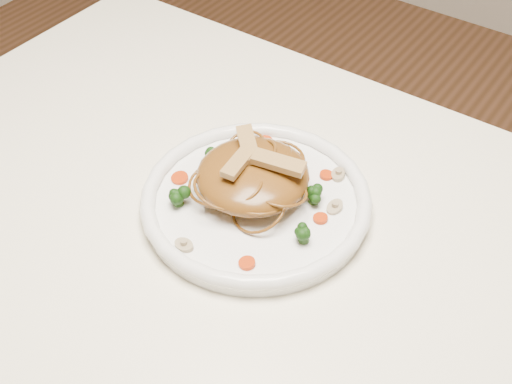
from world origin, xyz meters
The scene contains 19 objects.
table centered at (0.00, 0.00, 0.65)m, with size 1.20×0.80×0.75m.
plate centered at (-0.04, 0.06, 0.76)m, with size 0.29×0.29×0.02m, color white.
noodle_mound centered at (-0.05, 0.07, 0.79)m, with size 0.15×0.15×0.05m, color brown.
chicken_a centered at (-0.02, 0.08, 0.82)m, with size 0.07×0.02×0.01m, color tan.
chicken_b centered at (-0.07, 0.08, 0.82)m, with size 0.06×0.02×0.01m, color tan.
chicken_c centered at (-0.06, 0.05, 0.82)m, with size 0.06×0.02×0.01m, color tan.
broccoli_0 centered at (0.02, 0.09, 0.78)m, with size 0.03×0.03×0.03m, color #153B0C, non-canonical shape.
broccoli_1 centered at (-0.12, 0.08, 0.78)m, with size 0.03×0.03×0.03m, color #153B0C, non-canonical shape.
broccoli_2 centered at (-0.12, -0.01, 0.78)m, with size 0.03×0.03×0.03m, color #153B0C, non-canonical shape.
broccoli_3 centered at (0.05, 0.03, 0.78)m, with size 0.03×0.03×0.03m, color #153B0C, non-canonical shape.
carrot_0 centered at (0.01, 0.15, 0.77)m, with size 0.02×0.02×0.01m, color #C03307.
carrot_1 centered at (-0.14, 0.03, 0.77)m, with size 0.02×0.02×0.01m, color #C03307.
carrot_2 centered at (0.05, 0.07, 0.77)m, with size 0.02×0.02×0.01m, color #C03307.
carrot_3 centered at (-0.10, 0.16, 0.77)m, with size 0.02×0.02×0.01m, color #C03307.
carrot_4 centered at (0.01, -0.04, 0.77)m, with size 0.02×0.02×0.01m, color #C03307.
mushroom_0 centered at (-0.06, -0.06, 0.77)m, with size 0.03×0.03×0.01m, color tan.
mushroom_1 centered at (0.05, 0.10, 0.77)m, with size 0.03×0.03×0.01m, color tan.
mushroom_2 centered at (-0.13, 0.11, 0.77)m, with size 0.02×0.02×0.01m, color tan.
mushroom_3 centered at (0.02, 0.15, 0.77)m, with size 0.03×0.03×0.01m, color tan.
Camera 1 is at (0.31, -0.45, 1.37)m, focal length 47.07 mm.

